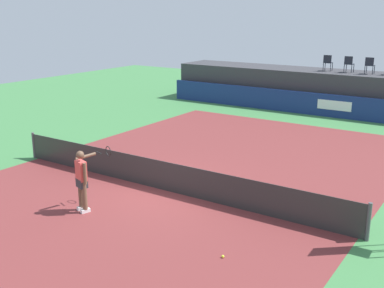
% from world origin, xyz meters
% --- Properties ---
extents(ground_plane, '(48.00, 48.00, 0.00)m').
position_xyz_m(ground_plane, '(0.00, 3.00, 0.00)').
color(ground_plane, '#3D7A42').
extents(court_inner, '(12.00, 22.00, 0.00)m').
position_xyz_m(court_inner, '(0.00, 0.00, 0.00)').
color(court_inner, maroon).
rests_on(court_inner, ground).
extents(sponsor_wall, '(18.00, 0.22, 1.20)m').
position_xyz_m(sponsor_wall, '(0.00, 13.50, 0.60)').
color(sponsor_wall, navy).
rests_on(sponsor_wall, ground).
extents(spectator_platform, '(18.00, 2.80, 2.20)m').
position_xyz_m(spectator_platform, '(0.00, 15.30, 1.10)').
color(spectator_platform, '#38383D').
rests_on(spectator_platform, ground).
extents(spectator_chair_far_left, '(0.47, 0.47, 0.89)m').
position_xyz_m(spectator_chair_far_left, '(0.04, 15.19, 2.69)').
color(spectator_chair_far_left, '#1E232D').
rests_on(spectator_chair_far_left, spectator_platform).
extents(spectator_chair_left, '(0.44, 0.44, 0.89)m').
position_xyz_m(spectator_chair_left, '(1.22, 15.13, 2.69)').
color(spectator_chair_left, '#1E232D').
rests_on(spectator_chair_left, spectator_platform).
extents(spectator_chair_center, '(0.45, 0.45, 0.89)m').
position_xyz_m(spectator_chair_center, '(2.33, 15.08, 2.69)').
color(spectator_chair_center, '#1E232D').
rests_on(spectator_chair_center, spectator_platform).
extents(tennis_net, '(12.40, 0.02, 0.95)m').
position_xyz_m(tennis_net, '(0.00, 0.00, 0.47)').
color(tennis_net, '#2D2D2D').
rests_on(tennis_net, ground).
extents(net_post_near, '(0.10, 0.10, 1.00)m').
position_xyz_m(net_post_near, '(-6.20, 0.00, 0.50)').
color(net_post_near, '#4C4C51').
rests_on(net_post_near, ground).
extents(net_post_far, '(0.10, 0.10, 1.00)m').
position_xyz_m(net_post_far, '(6.20, 0.00, 0.50)').
color(net_post_far, '#4C4C51').
rests_on(net_post_far, ground).
extents(tennis_player, '(0.55, 1.25, 1.77)m').
position_xyz_m(tennis_player, '(-0.92, -2.53, 0.96)').
color(tennis_player, white).
rests_on(tennis_player, court_inner).
extents(tennis_ball, '(0.07, 0.07, 0.07)m').
position_xyz_m(tennis_ball, '(3.67, -2.69, 0.04)').
color(tennis_ball, '#D8EA33').
rests_on(tennis_ball, court_inner).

